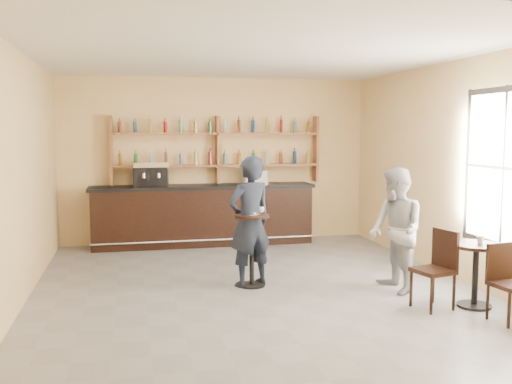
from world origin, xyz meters
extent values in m
plane|color=slate|center=(0.00, 0.00, 0.00)|extent=(7.00, 7.00, 0.00)
plane|color=white|center=(0.00, 0.00, 3.20)|extent=(7.00, 7.00, 0.00)
plane|color=#F4CD8A|center=(0.00, 3.50, 1.60)|extent=(7.00, 0.00, 7.00)
plane|color=#F4CD8A|center=(0.00, -3.50, 1.60)|extent=(7.00, 0.00, 7.00)
plane|color=#F4CD8A|center=(-3.00, 0.00, 1.60)|extent=(0.00, 7.00, 7.00)
plane|color=#F4CD8A|center=(3.00, 0.00, 1.60)|extent=(0.00, 7.00, 7.00)
plane|color=white|center=(2.99, -1.20, 1.70)|extent=(0.00, 2.00, 2.00)
cube|color=white|center=(-0.02, 0.07, 1.02)|extent=(0.20, 0.20, 0.00)
torus|color=#E39153|center=(-0.01, 0.06, 1.04)|extent=(0.12, 0.12, 0.04)
imported|color=white|center=(0.12, 0.17, 1.06)|extent=(0.15, 0.15, 0.10)
imported|color=black|center=(-0.04, 0.10, 0.91)|extent=(0.78, 0.64, 1.83)
imported|color=white|center=(2.53, -1.45, 0.84)|extent=(0.12, 0.12, 0.09)
imported|color=gray|center=(1.82, -0.62, 0.85)|extent=(0.66, 0.84, 1.69)
camera|label=1|loc=(-1.65, -7.59, 2.18)|focal=40.00mm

